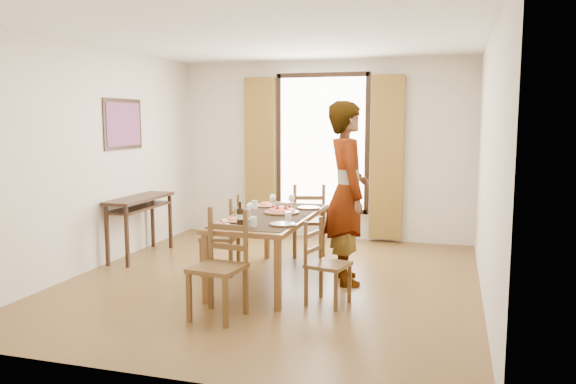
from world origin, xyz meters
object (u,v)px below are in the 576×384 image
(console_table, at_px, (140,206))
(pasta_platter, at_px, (281,209))
(dining_table, at_px, (271,220))
(man, at_px, (347,193))

(console_table, xyz_separation_m, pasta_platter, (2.10, -0.48, 0.12))
(dining_table, bearing_deg, man, 14.14)
(console_table, relative_size, pasta_platter, 3.00)
(dining_table, bearing_deg, console_table, 163.88)
(man, xyz_separation_m, pasta_platter, (-0.73, -0.10, -0.20))
(pasta_platter, bearing_deg, console_table, 167.21)
(man, bearing_deg, console_table, 60.61)
(console_table, xyz_separation_m, dining_table, (2.02, -0.58, 0.01))
(dining_table, height_order, man, man)
(console_table, height_order, pasta_platter, pasta_platter)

